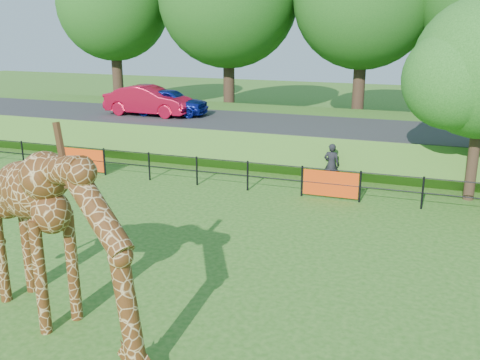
{
  "coord_description": "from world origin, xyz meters",
  "views": [
    {
      "loc": [
        5.93,
        -9.52,
        5.87
      ],
      "look_at": [
        1.56,
        2.79,
        2.0
      ],
      "focal_mm": 40.0,
      "sensor_mm": 36.0,
      "label": 1
    }
  ],
  "objects_px": {
    "giraffe": "(58,241)",
    "car_red": "(149,100)",
    "visitor": "(331,164)",
    "car_blue": "(169,102)"
  },
  "relations": [
    {
      "from": "giraffe",
      "to": "car_blue",
      "type": "relative_size",
      "value": 1.34
    },
    {
      "from": "car_blue",
      "to": "car_red",
      "type": "xyz_separation_m",
      "value": [
        -0.94,
        -0.33,
        0.06
      ]
    },
    {
      "from": "car_blue",
      "to": "visitor",
      "type": "relative_size",
      "value": 2.47
    },
    {
      "from": "car_red",
      "to": "visitor",
      "type": "height_order",
      "value": "car_red"
    },
    {
      "from": "giraffe",
      "to": "visitor",
      "type": "distance_m",
      "value": 12.01
    },
    {
      "from": "giraffe",
      "to": "car_red",
      "type": "distance_m",
      "value": 17.07
    },
    {
      "from": "giraffe",
      "to": "car_blue",
      "type": "distance_m",
      "value": 17.03
    },
    {
      "from": "car_blue",
      "to": "giraffe",
      "type": "bearing_deg",
      "value": -165.32
    },
    {
      "from": "giraffe",
      "to": "visitor",
      "type": "xyz_separation_m",
      "value": [
        3.2,
        11.53,
        -1.08
      ]
    },
    {
      "from": "car_blue",
      "to": "car_red",
      "type": "distance_m",
      "value": 0.99
    }
  ]
}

